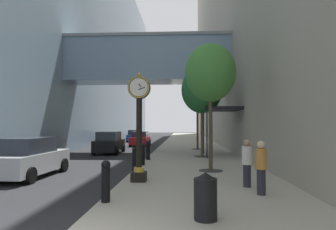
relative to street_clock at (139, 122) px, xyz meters
name	(u,v)px	position (x,y,z in m)	size (l,w,h in m)	color
ground_plane	(161,146)	(-0.68, 20.68, -2.37)	(110.00, 110.00, 0.00)	#262628
sidewalk_right	(189,143)	(2.41, 23.68, -2.30)	(6.18, 80.00, 0.14)	#ADA593
building_block_left	(67,31)	(-12.35, 23.59, 11.29)	(22.75, 80.00, 27.44)	#849EB2
street_clock	(139,122)	(0.00, 0.00, 0.00)	(0.84, 0.55, 4.09)	black
bollard_nearest	(106,180)	(-0.47, -2.99, -1.64)	(0.26, 0.26, 1.14)	black
bollard_third	(135,159)	(-0.47, 1.92, -1.64)	(0.26, 0.26, 1.14)	black
bollard_fourth	(143,154)	(-0.47, 4.37, -1.64)	(0.26, 0.26, 1.14)	black
bollard_fifth	(148,150)	(-0.47, 6.83, -1.64)	(0.26, 0.26, 1.14)	black
street_tree_near	(210,73)	(2.92, 2.64, 2.28)	(2.35, 2.35, 5.89)	#333335
street_tree_mid_near	(202,90)	(2.92, 8.70, 2.21)	(2.74, 2.74, 6.04)	#333335
street_tree_mid_far	(197,94)	(2.92, 14.77, 2.54)	(1.88, 1.88, 5.92)	#333335
trash_bin	(205,196)	(2.15, -4.37, -1.70)	(0.53, 0.53, 1.05)	black
pedestrian_walking	(261,166)	(4.01, -1.93, -1.38)	(0.44, 0.44, 1.63)	#23232D
pedestrian_by_clock	(247,162)	(3.83, -0.80, -1.39)	(0.46, 0.46, 1.60)	#23232D
storefront_awning	(221,110)	(4.26, 9.48, 0.91)	(2.40, 3.60, 3.30)	black
car_blue_near	(135,136)	(-4.76, 28.31, -1.61)	(2.04, 4.07, 1.57)	navy
car_silver_mid	(28,158)	(-5.03, 1.42, -1.55)	(2.13, 4.35, 1.70)	#B7BABF
car_black_far	(109,143)	(-4.15, 11.92, -1.55)	(1.97, 4.04, 1.72)	black
car_red_trailing	(140,139)	(-2.93, 20.41, -1.62)	(1.99, 4.29, 1.55)	#AD191E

